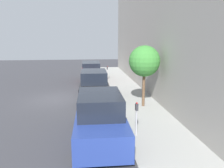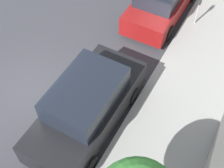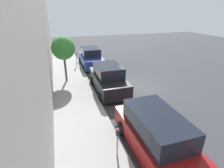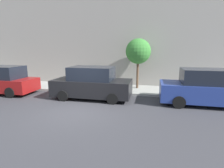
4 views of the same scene
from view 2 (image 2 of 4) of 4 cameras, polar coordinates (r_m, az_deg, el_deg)
name	(u,v)px [view 2 (image 2 of 4)]	position (r m, az deg, el deg)	size (l,w,h in m)	color
ground_plane	(33,94)	(11.84, -14.16, -1.70)	(60.00, 60.00, 0.00)	#38383D
sidewalk	(158,151)	(10.29, 8.32, -12.07)	(2.90, 32.00, 0.15)	#9E9E99
parked_suv_second	(87,106)	(10.07, -4.58, -3.99)	(2.08, 4.83, 1.98)	black
parking_meter_far	(198,8)	(13.91, 15.53, 13.31)	(0.11, 0.15, 1.34)	#ADADB2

